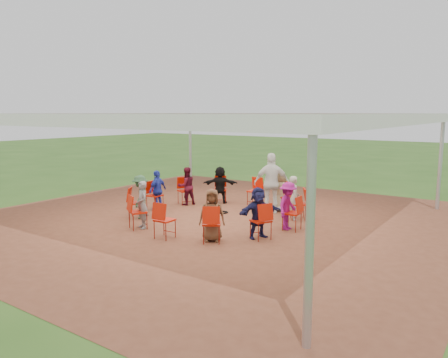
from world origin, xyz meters
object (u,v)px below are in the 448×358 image
Objects in this scene: chair_5 at (185,191)px; chair_11 at (261,221)px; chair_9 at (165,220)px; person_seated_2 at (280,191)px; person_seated_9 at (258,213)px; chair_4 at (220,190)px; standing_person at (272,183)px; chair_8 at (138,212)px; person_seated_1 at (294,198)px; chair_10 at (212,224)px; chair_6 at (155,196)px; person_seated_0 at (288,206)px; cable_coil at (223,212)px; chair_7 at (136,203)px; person_seated_4 at (186,186)px; chair_1 at (298,204)px; person_seated_8 at (212,215)px; person_seated_3 at (220,185)px; chair_3 at (255,191)px; person_seated_6 at (140,197)px; laptop at (282,206)px; chair_2 at (283,196)px; chair_0 at (292,213)px; person_seated_7 at (142,205)px; person_seated_5 at (158,190)px.

chair_5 and chair_11 have the same top height.
chair_5 and chair_9 have the same top height.
person_seated_2 and person_seated_9 have the same top height.
chair_4 is 0.49× the size of standing_person.
person_seated_1 is (2.92, 3.24, 0.18)m from chair_8.
chair_8 is 0.72× the size of person_seated_1.
chair_10 is 1.20m from chair_11.
chair_6 is 4.52m from person_seated_0.
person_seated_9 is 3.22× the size of cable_coil.
person_seated_4 is (0.00, 2.26, 0.18)m from chair_7.
person_seated_8 reaches higher than chair_1.
person_seated_1 reaches higher than cable_coil.
chair_4 is 0.72× the size of person_seated_3.
person_seated_0 is at bearing 60.88° from chair_8.
person_seated_9 reaches higher than chair_3.
chair_7 is 4.52m from person_seated_1.
person_seated_0 is 2.61m from cable_coil.
person_seated_6 is at bearing 159.34° from chair_8.
standing_person is at bearing 50.71° from chair_11.
chair_1 reaches higher than laptop.
chair_2 is 4.37m from person_seated_6.
chair_6 and chair_9 have the same top height.
person_seated_7 is at bearing 119.12° from chair_0.
chair_3 and chair_6 have the same top height.
person_seated_7 is (0.24, -3.91, 0.18)m from chair_4.
chair_10 and chair_11 have the same top height.
standing_person reaches higher than chair_3.
cable_coil is (-2.22, -0.56, -0.43)m from chair_1.
person_seated_5 is (-3.21, -2.05, 0.00)m from person_seated_2.
chair_6 is (-2.21, -2.42, 0.00)m from chair_3.
laptop is at bearing 151.52° from chair_1.
chair_5 is at bearing 90.00° from chair_11.
person_seated_5 is at bearing 120.00° from person_seated_8.
chair_1 is at bearing 43.48° from person_seated_8.
person_seated_4 is at bearing 165.00° from person_seated_5.
person_seated_6 is 3.92m from standing_person.
person_seated_0 reaches higher than laptop.
person_seated_3 is 1.00× the size of person_seated_5.
chair_1 and chair_8 have the same top height.
chair_0 is 1.00× the size of chair_10.
person_seated_4 reaches higher than chair_5.
cable_coil is (0.74, 2.64, -0.61)m from person_seated_7.
person_seated_1 is at bearing 15.00° from person_seated_0.
chair_8 is at bearing 45.00° from chair_5.
person_seated_6 is 1.00× the size of person_seated_9.
person_seated_0 is 3.64× the size of laptop.
person_seated_5 is at bearing 32.63° from chair_4.
chair_4 is at bearing 15.00° from chair_3.
chair_6 is 0.72× the size of person_seated_1.
chair_11 is 0.22m from person_seated_9.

